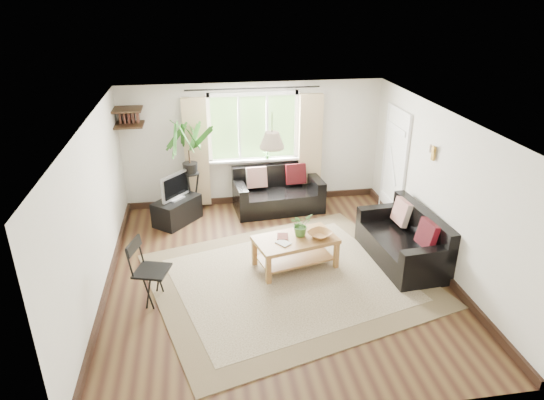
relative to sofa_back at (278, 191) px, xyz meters
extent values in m
plane|color=black|center=(-0.42, -2.27, -0.39)|extent=(5.50, 5.50, 0.00)
plane|color=white|center=(-0.42, -2.27, 2.01)|extent=(5.50, 5.50, 0.00)
cube|color=beige|center=(-0.42, 0.48, 0.81)|extent=(5.00, 0.02, 2.40)
cube|color=beige|center=(-0.42, -5.02, 0.81)|extent=(5.00, 0.02, 2.40)
cube|color=beige|center=(-2.92, -2.27, 0.81)|extent=(0.02, 5.50, 2.40)
cube|color=beige|center=(2.08, -2.27, 0.81)|extent=(0.02, 5.50, 2.40)
cube|color=beige|center=(-0.26, -2.49, -0.38)|extent=(4.59, 4.21, 0.02)
cube|color=silver|center=(2.05, -0.57, 0.61)|extent=(0.06, 0.96, 2.06)
imported|color=#3E6F2C|center=(0.00, -2.04, 0.29)|extent=(0.43, 0.41, 0.36)
imported|color=olive|center=(0.28, -2.15, 0.15)|extent=(0.49, 0.49, 0.09)
imported|color=silver|center=(-0.37, -2.31, 0.12)|extent=(0.25, 0.26, 0.02)
imported|color=brown|center=(-0.36, -2.05, 0.12)|extent=(0.20, 0.25, 0.02)
cube|color=black|center=(-1.93, -0.26, -0.16)|extent=(0.93, 0.97, 0.47)
imported|color=#2D6023|center=(-0.17, 0.36, 0.67)|extent=(0.14, 0.10, 0.27)
camera|label=1|loc=(-1.45, -8.50, 3.63)|focal=32.00mm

